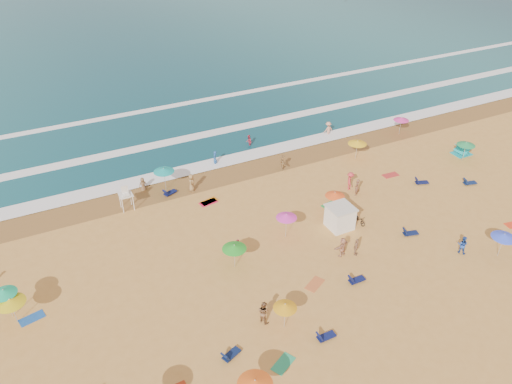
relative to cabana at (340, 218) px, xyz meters
name	(u,v)px	position (x,y,z in m)	size (l,w,h in m)	color
ground	(288,241)	(-5.04, 0.30, -1.00)	(220.00, 220.00, 0.00)	gold
ocean	(91,20)	(-5.04, 84.30, -1.00)	(220.00, 140.00, 0.18)	#0C4756
wet_sand	(228,174)	(-5.04, 12.80, -0.99)	(220.00, 220.00, 0.00)	olive
surf_foam	(198,139)	(-5.04, 21.62, -0.90)	(200.00, 18.70, 0.05)	white
cabana	(340,218)	(0.00, 0.00, 0.00)	(2.00, 2.00, 2.00)	white
cabana_roof	(341,208)	(0.00, 0.00, 1.06)	(2.20, 2.20, 0.12)	silver
bicycle	(359,219)	(1.90, -0.30, -0.58)	(0.56, 1.59, 0.84)	black
lifeguard_stand	(126,199)	(-15.97, 11.17, 0.05)	(1.20, 1.20, 2.10)	white
beach_umbrellas	(305,221)	(-3.84, -0.38, 1.15)	(47.24, 27.30, 0.71)	yellow
loungers	(325,255)	(-3.31, -2.81, -0.83)	(39.46, 22.58, 0.34)	#0E134A
towels	(309,252)	(-4.22, -1.78, -0.98)	(41.47, 23.07, 0.03)	#B73616
popup_tents	(500,173)	(19.35, -0.44, -0.40)	(3.39, 12.98, 1.20)	#C52BA4
beachgoers	(280,201)	(-3.28, 4.94, -0.20)	(44.61, 26.02, 2.12)	brown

